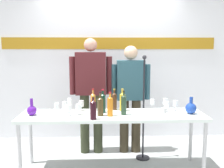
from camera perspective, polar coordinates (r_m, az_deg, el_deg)
The scene contains 26 objects.
back_wall at distance 4.68m, azimuth -0.60°, elevation 6.44°, with size 5.29×0.11×3.00m.
display_table at distance 3.45m, azimuth 0.10°, elevation -7.54°, with size 2.40×0.61×0.77m.
decanter_blue_left at distance 3.50m, azimuth -17.04°, elevation -5.45°, with size 0.12×0.12×0.22m.
decanter_blue_right at distance 3.57m, azimuth 16.78°, elevation -5.01°, with size 0.14×0.14×0.22m.
presenter_left at distance 3.99m, azimuth -4.60°, elevation -0.78°, with size 0.64×0.22×1.76m.
presenter_right at distance 4.02m, azimuth 4.03°, elevation -1.83°, with size 0.60×0.22×1.65m.
wine_bottle_0 at distance 3.47m, azimuth -2.03°, elevation -4.02°, with size 0.07×0.07×0.31m.
wine_bottle_1 at distance 3.30m, azimuth -0.42°, elevation -4.70°, with size 0.07×0.07×0.31m.
wine_bottle_2 at distance 3.56m, azimuth 2.28°, elevation -3.74°, with size 0.08×0.08×0.31m.
wine_bottle_3 at distance 3.64m, azimuth 0.50°, elevation -3.61°, with size 0.07×0.07×0.29m.
wine_bottle_4 at distance 3.36m, azimuth 2.57°, elevation -4.42°, with size 0.07×0.07×0.31m.
wine_bottle_5 at distance 3.32m, azimuth -2.56°, elevation -4.73°, with size 0.08×0.08×0.31m.
wine_bottle_6 at distance 3.16m, azimuth -4.11°, elevation -5.49°, with size 0.08×0.08×0.29m.
wine_bottle_7 at distance 3.63m, azimuth -4.14°, elevation -3.67°, with size 0.07×0.07×0.30m.
wine_glass_left_0 at distance 3.59m, azimuth -6.69°, elevation -4.27°, with size 0.07×0.07×0.14m.
wine_glass_left_1 at distance 3.37m, azimuth -9.32°, elevation -5.26°, with size 0.06×0.06×0.14m.
wine_glass_left_2 at distance 3.53m, azimuth -10.25°, elevation -4.54°, with size 0.06×0.06×0.15m.
wine_glass_left_3 at distance 3.40m, azimuth -7.30°, elevation -5.06°, with size 0.07×0.07×0.14m.
wine_glass_left_4 at distance 3.67m, azimuth -9.17°, elevation -3.74°, with size 0.06×0.06×0.17m.
wine_glass_left_5 at distance 3.40m, azimuth -11.94°, elevation -4.84°, with size 0.06×0.06×0.16m.
wine_glass_right_0 at distance 3.67m, azimuth 8.78°, elevation -3.92°, with size 0.06×0.06×0.15m.
wine_glass_right_1 at distance 3.28m, azimuth 11.30°, elevation -5.76°, with size 0.06×0.06×0.13m.
wine_glass_right_2 at distance 3.73m, azimuth 11.49°, elevation -3.81°, with size 0.06×0.06×0.16m.
wine_glass_right_3 at distance 3.61m, azimuth 11.83°, elevation -4.40°, with size 0.06×0.06×0.14m.
wine_glass_right_4 at distance 3.68m, azimuth 13.62°, elevation -4.13°, with size 0.07×0.07×0.14m.
microphone_stand at distance 3.88m, azimuth 6.81°, elevation -8.86°, with size 0.20×0.20×1.52m.
Camera 1 is at (-0.14, -3.32, 1.63)m, focal length 42.03 mm.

